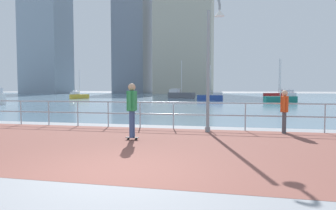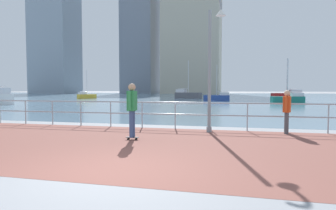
# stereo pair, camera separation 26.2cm
# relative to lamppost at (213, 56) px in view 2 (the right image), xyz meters

# --- Properties ---
(ground) EXTENTS (220.00, 220.00, 0.00)m
(ground) POSITION_rel_lamppost_xyz_m (-1.54, 34.27, -2.80)
(ground) COLOR gray
(brick_paving) EXTENTS (28.00, 7.08, 0.01)m
(brick_paving) POSITION_rel_lamppost_xyz_m (-1.54, -2.83, -2.80)
(brick_paving) COLOR brown
(brick_paving) RESTS_ON ground
(harbor_water) EXTENTS (180.00, 88.00, 0.00)m
(harbor_water) POSITION_rel_lamppost_xyz_m (-1.54, 45.71, -2.80)
(harbor_water) COLOR slate
(harbor_water) RESTS_ON ground
(waterfront_railing) EXTENTS (25.25, 0.06, 1.09)m
(waterfront_railing) POSITION_rel_lamppost_xyz_m (-1.54, 0.71, -2.05)
(waterfront_railing) COLOR #9EADB7
(waterfront_railing) RESTS_ON ground
(lamppost) EXTENTS (0.69, 0.63, 5.06)m
(lamppost) POSITION_rel_lamppost_xyz_m (0.00, 0.00, 0.00)
(lamppost) COLOR gray
(lamppost) RESTS_ON ground
(skateboarder) EXTENTS (0.40, 0.55, 1.78)m
(skateboarder) POSITION_rel_lamppost_xyz_m (-2.32, -2.14, -1.73)
(skateboarder) COLOR black
(skateboarder) RESTS_ON ground
(bystander) EXTENTS (0.32, 0.55, 1.56)m
(bystander) POSITION_rel_lamppost_xyz_m (2.60, 0.36, -1.89)
(bystander) COLOR #4C4C51
(bystander) RESTS_ON ground
(sailboat_blue) EXTENTS (3.34, 1.05, 4.69)m
(sailboat_blue) POSITION_rel_lamppost_xyz_m (-1.81, 28.45, -2.35)
(sailboat_blue) COLOR #284799
(sailboat_blue) RESTS_ON ground
(sailboat_gray) EXTENTS (4.49, 2.32, 6.03)m
(sailboat_gray) POSITION_rel_lamppost_xyz_m (7.91, 35.59, -2.22)
(sailboat_gray) COLOR #B21E1E
(sailboat_gray) RESTS_ON ground
(sailboat_yellow) EXTENTS (3.58, 1.69, 4.84)m
(sailboat_yellow) POSITION_rel_lamppost_xyz_m (6.24, 23.85, -2.34)
(sailboat_yellow) COLOR #197266
(sailboat_yellow) RESTS_ON ground
(sailboat_ivory) EXTENTS (1.99, 3.35, 4.49)m
(sailboat_ivory) POSITION_rel_lamppost_xyz_m (-22.68, 31.79, -2.37)
(sailboat_ivory) COLOR gold
(sailboat_ivory) RESTS_ON ground
(sailboat_red) EXTENTS (4.58, 2.63, 6.14)m
(sailboat_red) POSITION_rel_lamppost_xyz_m (-7.32, 37.06, -2.21)
(sailboat_red) COLOR #595960
(sailboat_red) RESTS_ON ground
(tower_concrete) EXTENTS (12.44, 10.94, 32.51)m
(tower_concrete) POSITION_rel_lamppost_xyz_m (-55.25, 71.75, 12.63)
(tower_concrete) COLOR #8493A3
(tower_concrete) RESTS_ON ground
(tower_steel) EXTENTS (17.33, 14.17, 39.95)m
(tower_steel) POSITION_rel_lamppost_xyz_m (-13.52, 81.88, 16.34)
(tower_steel) COLOR #B2AD99
(tower_steel) RESTS_ON ground
(tower_brick) EXTENTS (10.70, 14.98, 36.98)m
(tower_brick) POSITION_rel_lamppost_xyz_m (-31.99, 87.41, 14.86)
(tower_brick) COLOR slate
(tower_brick) RESTS_ON ground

